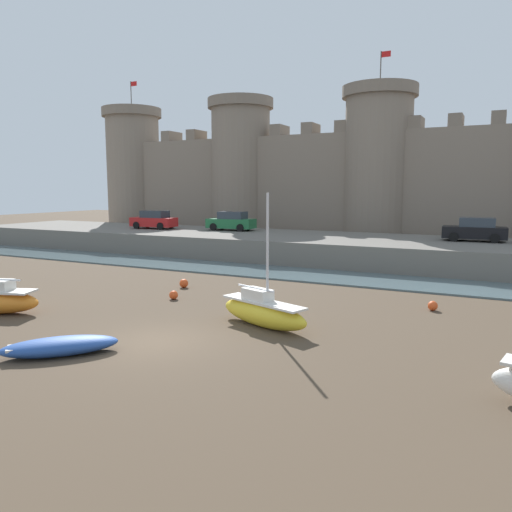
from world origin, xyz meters
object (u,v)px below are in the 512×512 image
(car_quay_centre_east, at_px, (475,230))
(mooring_buoy_near_channel, at_px, (184,283))
(sailboat_foreground_centre, at_px, (263,311))
(mooring_buoy_off_centre, at_px, (433,306))
(rowboat_midflat_left, at_px, (60,346))
(car_quay_west, at_px, (154,220))
(car_quay_centre_west, at_px, (231,221))
(mooring_buoy_near_shore, at_px, (174,295))

(car_quay_centre_east, bearing_deg, mooring_buoy_near_channel, -131.65)
(sailboat_foreground_centre, height_order, mooring_buoy_off_centre, sailboat_foreground_centre)
(sailboat_foreground_centre, relative_size, mooring_buoy_near_channel, 10.87)
(sailboat_foreground_centre, relative_size, rowboat_midflat_left, 1.50)
(rowboat_midflat_left, distance_m, mooring_buoy_near_channel, 11.22)
(sailboat_foreground_centre, xyz_separation_m, mooring_buoy_off_centre, (5.58, 5.60, -0.39))
(sailboat_foreground_centre, height_order, car_quay_centre_east, sailboat_foreground_centre)
(mooring_buoy_off_centre, bearing_deg, car_quay_west, 152.30)
(mooring_buoy_off_centre, relative_size, car_quay_centre_west, 0.10)
(mooring_buoy_near_channel, bearing_deg, car_quay_west, 132.48)
(mooring_buoy_off_centre, xyz_separation_m, mooring_buoy_near_shore, (-11.51, -3.23, -0.00))
(mooring_buoy_off_centre, bearing_deg, sailboat_foreground_centre, -134.92)
(mooring_buoy_near_channel, xyz_separation_m, car_quay_centre_east, (13.53, 15.21, 2.26))
(mooring_buoy_off_centre, bearing_deg, car_quay_centre_east, 86.73)
(car_quay_west, xyz_separation_m, car_quay_centre_west, (7.14, 1.47, 0.00))
(mooring_buoy_near_shore, bearing_deg, rowboat_midflat_left, -79.49)
(sailboat_foreground_centre, bearing_deg, rowboat_midflat_left, -126.46)
(sailboat_foreground_centre, distance_m, mooring_buoy_off_centre, 7.91)
(rowboat_midflat_left, height_order, car_quay_centre_east, car_quay_centre_east)
(rowboat_midflat_left, xyz_separation_m, car_quay_centre_east, (10.80, 26.10, 2.19))
(mooring_buoy_off_centre, bearing_deg, mooring_buoy_near_channel, -177.09)
(mooring_buoy_near_shore, bearing_deg, car_quay_centre_east, 55.27)
(car_quay_west, bearing_deg, sailboat_foreground_centre, -43.56)
(mooring_buoy_near_channel, bearing_deg, car_quay_centre_east, 48.35)
(sailboat_foreground_centre, xyz_separation_m, car_quay_west, (-20.01, 19.03, 1.90))
(mooring_buoy_off_centre, distance_m, car_quay_centre_east, 14.77)
(rowboat_midflat_left, height_order, mooring_buoy_off_centre, rowboat_midflat_left)
(rowboat_midflat_left, relative_size, mooring_buoy_off_centre, 8.09)
(mooring_buoy_near_channel, bearing_deg, rowboat_midflat_left, -75.93)
(rowboat_midflat_left, height_order, mooring_buoy_near_channel, rowboat_midflat_left)
(mooring_buoy_near_channel, xyz_separation_m, mooring_buoy_near_shore, (1.19, -2.59, -0.02))
(mooring_buoy_off_centre, bearing_deg, car_quay_centre_west, 141.06)
(mooring_buoy_near_channel, distance_m, car_quay_west, 19.23)
(mooring_buoy_near_shore, relative_size, car_quay_west, 0.10)
(mooring_buoy_near_shore, relative_size, car_quay_centre_west, 0.10)
(mooring_buoy_near_shore, height_order, car_quay_centre_east, car_quay_centre_east)
(mooring_buoy_near_channel, relative_size, car_quay_west, 0.11)
(rowboat_midflat_left, height_order, mooring_buoy_near_shore, rowboat_midflat_left)
(mooring_buoy_off_centre, distance_m, mooring_buoy_near_channel, 12.71)
(car_quay_centre_west, bearing_deg, car_quay_west, -168.35)
(mooring_buoy_near_shore, distance_m, car_quay_west, 21.94)
(car_quay_west, xyz_separation_m, car_quay_centre_east, (26.43, 1.13, 0.00))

